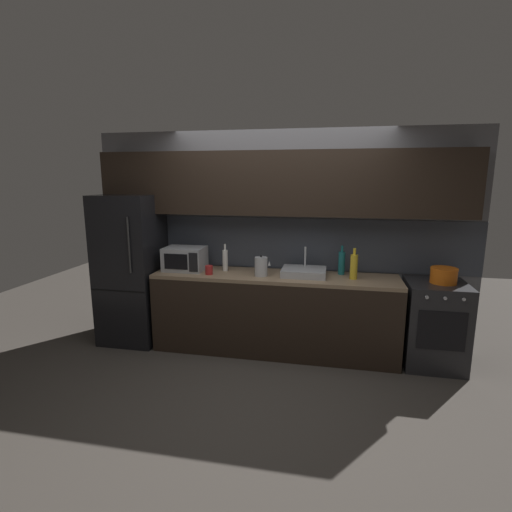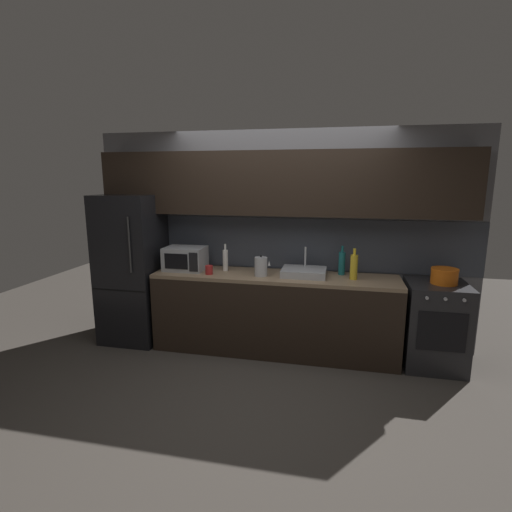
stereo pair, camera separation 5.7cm
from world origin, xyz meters
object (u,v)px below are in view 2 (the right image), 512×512
at_px(microwave, 185,259).
at_px(wine_bottle_teal, 342,263).
at_px(oven_range, 434,325).
at_px(wine_bottle_white, 225,260).
at_px(kettle, 261,266).
at_px(refrigerator, 132,269).
at_px(mug_red, 209,270).
at_px(wine_bottle_yellow, 354,267).
at_px(cooking_pot, 444,276).

xyz_separation_m(microwave, wine_bottle_teal, (1.79, 0.15, -0.00)).
height_order(oven_range, wine_bottle_white, wine_bottle_white).
distance_m(microwave, wine_bottle_teal, 1.79).
distance_m(oven_range, kettle, 1.92).
distance_m(refrigerator, microwave, 0.70).
bearing_deg(mug_red, kettle, 5.29).
distance_m(oven_range, wine_bottle_teal, 1.15).
height_order(wine_bottle_yellow, cooking_pot, wine_bottle_yellow).
bearing_deg(wine_bottle_yellow, wine_bottle_teal, 124.35).
xyz_separation_m(wine_bottle_yellow, mug_red, (-1.57, -0.11, -0.09)).
distance_m(wine_bottle_yellow, mug_red, 1.58).
bearing_deg(oven_range, cooking_pot, 1.58).
distance_m(microwave, cooking_pot, 2.81).
bearing_deg(oven_range, refrigerator, 179.98).
distance_m(microwave, wine_bottle_yellow, 1.91).
relative_size(microwave, wine_bottle_white, 1.46).
height_order(mug_red, cooking_pot, cooking_pot).
bearing_deg(kettle, wine_bottle_white, 161.60).
height_order(kettle, cooking_pot, kettle).
relative_size(wine_bottle_teal, cooking_pot, 1.24).
bearing_deg(wine_bottle_white, refrigerator, -176.24).
bearing_deg(refrigerator, wine_bottle_yellow, -0.31).
bearing_deg(wine_bottle_yellow, microwave, 179.03).
bearing_deg(cooking_pot, oven_range, -178.42).
relative_size(microwave, kettle, 1.97).
height_order(wine_bottle_teal, mug_red, wine_bottle_teal).
bearing_deg(refrigerator, oven_range, -0.02).
height_order(wine_bottle_white, mug_red, wine_bottle_white).
distance_m(refrigerator, mug_red, 1.03).
distance_m(refrigerator, cooking_pot, 3.49).
xyz_separation_m(refrigerator, kettle, (1.60, -0.07, 0.12)).
relative_size(kettle, mug_red, 2.35).
height_order(refrigerator, oven_range, refrigerator).
bearing_deg(microwave, mug_red, -23.46).
bearing_deg(kettle, oven_range, 2.29).
bearing_deg(mug_red, microwave, 156.54).
bearing_deg(cooking_pot, microwave, 179.63).
relative_size(refrigerator, microwave, 3.84).
height_order(wine_bottle_teal, cooking_pot, wine_bottle_teal).
bearing_deg(wine_bottle_yellow, oven_range, 0.85).
bearing_deg(wine_bottle_white, microwave, -173.06).
xyz_separation_m(microwave, cooking_pot, (2.81, -0.02, -0.05)).
relative_size(wine_bottle_white, mug_red, 3.17).
bearing_deg(oven_range, wine_bottle_yellow, -179.15).
height_order(kettle, wine_bottle_white, wine_bottle_white).
height_order(microwave, wine_bottle_teal, wine_bottle_teal).
bearing_deg(wine_bottle_yellow, kettle, -176.47).
bearing_deg(cooking_pot, kettle, -177.73).
height_order(oven_range, wine_bottle_yellow, wine_bottle_yellow).
relative_size(refrigerator, wine_bottle_teal, 5.42).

